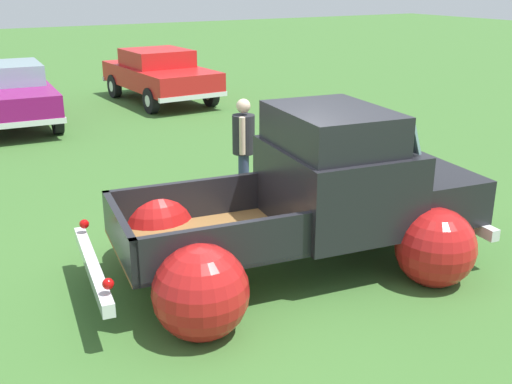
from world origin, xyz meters
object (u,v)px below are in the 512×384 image
show_car_1 (7,92)px  vintage_pickup_truck (316,206)px  spectator_0 (244,145)px  show_car_2 (159,74)px  lane_cone_0 (454,194)px

show_car_1 → vintage_pickup_truck: bearing=15.0°
show_car_1 → spectator_0: spectator_0 is taller
vintage_pickup_truck → show_car_2: 10.96m
vintage_pickup_truck → spectator_0: vintage_pickup_truck is taller
spectator_0 → lane_cone_0: spectator_0 is taller
vintage_pickup_truck → show_car_2: bearing=85.5°
vintage_pickup_truck → spectator_0: 2.40m
spectator_0 → lane_cone_0: size_ratio=2.57×
vintage_pickup_truck → show_car_1: 9.95m
lane_cone_0 → vintage_pickup_truck: bearing=-172.1°
show_car_1 → show_car_2: same height
vintage_pickup_truck → spectator_0: (0.33, 2.37, 0.16)m
vintage_pickup_truck → show_car_1: (-1.88, 9.77, 0.03)m
vintage_pickup_truck → show_car_1: size_ratio=1.11×
show_car_1 → lane_cone_0: 10.48m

